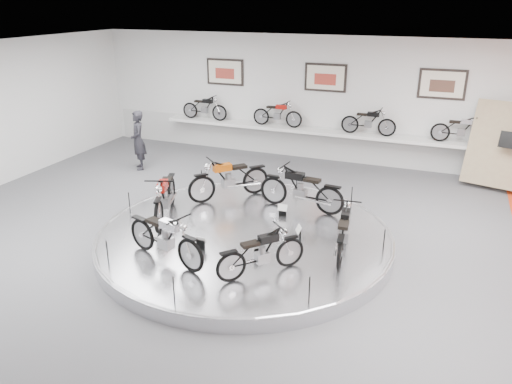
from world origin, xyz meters
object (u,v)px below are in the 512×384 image
at_px(bike_b, 301,189).
at_px(bike_d, 165,196).
at_px(shelf, 321,132).
at_px(bike_c, 229,178).
at_px(bike_a, 344,230).
at_px(visitor, 138,140).
at_px(bike_e, 165,237).
at_px(bike_f, 261,252).
at_px(display_platform, 245,238).

distance_m(bike_b, bike_d, 3.20).
distance_m(shelf, bike_d, 6.69).
xyz_separation_m(bike_b, bike_c, (-1.89, 0.02, 0.01)).
xyz_separation_m(shelf, bike_c, (-1.12, -4.75, -0.16)).
height_order(bike_a, visitor, visitor).
xyz_separation_m(bike_a, bike_e, (-3.12, -1.57, 0.02)).
height_order(bike_d, bike_f, bike_d).
height_order(display_platform, bike_a, bike_a).
bearing_deg(bike_f, bike_d, 104.26).
height_order(bike_a, bike_e, bike_e).
bearing_deg(bike_d, visitor, -159.21).
relative_size(display_platform, bike_b, 3.53).
bearing_deg(bike_e, display_platform, 79.05).
bearing_deg(shelf, bike_a, -71.49).
xyz_separation_m(bike_a, bike_f, (-1.22, -1.37, -0.04)).
height_order(bike_a, bike_b, bike_b).
bearing_deg(bike_e, bike_b, 80.41).
bearing_deg(display_platform, bike_b, 64.61).
bearing_deg(bike_d, bike_a, 67.49).
distance_m(bike_e, bike_f, 1.91).
bearing_deg(bike_b, display_platform, 70.37).
height_order(display_platform, bike_f, bike_f).
xyz_separation_m(display_platform, bike_b, (0.78, 1.63, 0.68)).
bearing_deg(bike_f, visitor, 91.65).
distance_m(display_platform, bike_b, 1.93).
relative_size(display_platform, bike_f, 4.20).
xyz_separation_m(bike_c, bike_e, (0.19, -3.38, -0.03)).
height_order(display_platform, visitor, visitor).
distance_m(display_platform, bike_a, 2.29).
xyz_separation_m(display_platform, bike_a, (2.19, -0.15, 0.64)).
xyz_separation_m(shelf, bike_f, (0.97, -7.93, -0.25)).
xyz_separation_m(bike_b, bike_e, (-1.70, -3.36, -0.03)).
bearing_deg(bike_e, visitor, 145.42).
relative_size(bike_b, bike_f, 1.19).
xyz_separation_m(bike_c, bike_d, (-0.86, -1.65, 0.01)).
distance_m(bike_b, visitor, 6.18).
relative_size(display_platform, bike_e, 3.70).
xyz_separation_m(shelf, bike_e, (-0.93, -8.12, -0.19)).
distance_m(bike_a, bike_e, 3.49).
bearing_deg(bike_f, bike_e, 137.64).
bearing_deg(shelf, bike_d, -107.17).
distance_m(bike_e, visitor, 6.75).
xyz_separation_m(bike_a, bike_b, (-1.42, 1.79, 0.05)).
bearing_deg(bike_a, display_platform, 79.34).
relative_size(bike_a, bike_b, 0.91).
relative_size(bike_c, bike_f, 1.21).
relative_size(bike_c, bike_e, 1.07).
bearing_deg(shelf, bike_e, -96.50).
xyz_separation_m(display_platform, bike_c, (-1.12, 1.65, 0.69)).
distance_m(bike_b, bike_e, 3.77).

